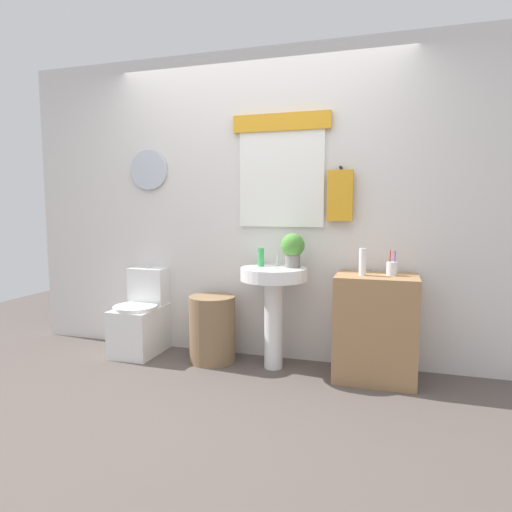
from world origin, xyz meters
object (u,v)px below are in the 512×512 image
(toilet, at_px, (141,320))
(soap_bottle, at_px, (261,257))
(laundry_hamper, at_px, (212,329))
(lotion_bottle, at_px, (363,262))
(toothbrush_cup, at_px, (392,268))
(pedestal_sink, at_px, (274,292))
(potted_plant, at_px, (293,248))
(wooden_cabinet, at_px, (375,327))

(toilet, distance_m, soap_bottle, 1.26)
(laundry_hamper, height_order, soap_bottle, soap_bottle)
(lotion_bottle, distance_m, toothbrush_cup, 0.22)
(toilet, relative_size, laundry_hamper, 1.37)
(laundry_hamper, relative_size, pedestal_sink, 0.68)
(potted_plant, xyz_separation_m, lotion_bottle, (0.55, -0.10, -0.08))
(laundry_hamper, relative_size, toothbrush_cup, 3.01)
(wooden_cabinet, bearing_deg, toothbrush_cup, 10.90)
(soap_bottle, xyz_separation_m, toothbrush_cup, (1.02, -0.03, -0.05))
(laundry_hamper, distance_m, pedestal_sink, 0.63)
(pedestal_sink, relative_size, potted_plant, 3.01)
(wooden_cabinet, relative_size, lotion_bottle, 3.97)
(pedestal_sink, distance_m, toothbrush_cup, 0.93)
(toilet, bearing_deg, soap_bottle, 0.93)
(laundry_hamper, xyz_separation_m, soap_bottle, (0.41, 0.05, 0.61))
(pedestal_sink, height_order, potted_plant, potted_plant)
(soap_bottle, xyz_separation_m, potted_plant, (0.26, 0.01, 0.08))
(pedestal_sink, xyz_separation_m, lotion_bottle, (0.69, -0.04, 0.27))
(potted_plant, bearing_deg, pedestal_sink, -156.80)
(laundry_hamper, relative_size, potted_plant, 2.05)
(pedestal_sink, relative_size, lotion_bottle, 4.09)
(toilet, relative_size, wooden_cabinet, 0.96)
(pedestal_sink, bearing_deg, toothbrush_cup, 1.29)
(pedestal_sink, bearing_deg, lotion_bottle, -3.33)
(toilet, xyz_separation_m, lotion_bottle, (1.92, -0.07, 0.60))
(toilet, relative_size, pedestal_sink, 0.93)
(toilet, xyz_separation_m, wooden_cabinet, (2.02, -0.03, 0.10))
(toilet, relative_size, lotion_bottle, 3.82)
(laundry_hamper, distance_m, potted_plant, 0.97)
(laundry_hamper, distance_m, lotion_bottle, 1.37)
(wooden_cabinet, height_order, toothbrush_cup, toothbrush_cup)
(toilet, bearing_deg, toothbrush_cup, -0.32)
(wooden_cabinet, height_order, soap_bottle, soap_bottle)
(pedestal_sink, relative_size, wooden_cabinet, 1.03)
(laundry_hamper, height_order, pedestal_sink, pedestal_sink)
(wooden_cabinet, height_order, potted_plant, potted_plant)
(soap_bottle, bearing_deg, toilet, -179.07)
(toilet, relative_size, potted_plant, 2.80)
(pedestal_sink, bearing_deg, wooden_cabinet, 0.00)
(wooden_cabinet, bearing_deg, potted_plant, 174.74)
(soap_bottle, height_order, potted_plant, potted_plant)
(pedestal_sink, relative_size, toothbrush_cup, 4.42)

